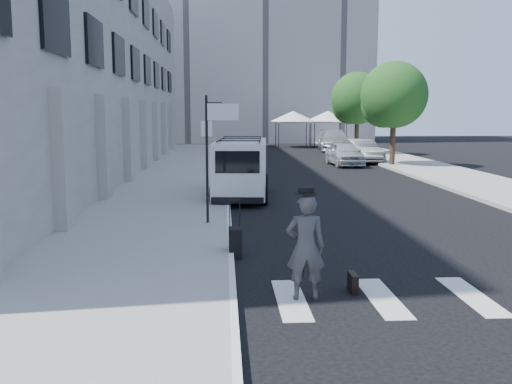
{
  "coord_description": "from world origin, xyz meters",
  "views": [
    {
      "loc": [
        -2.14,
        -12.43,
        3.24
      ],
      "look_at": [
        -1.37,
        1.08,
        1.3
      ],
      "focal_mm": 40.0,
      "sensor_mm": 36.0,
      "label": 1
    }
  ],
  "objects": [
    {
      "name": "tent_right",
      "position": [
        7.2,
        38.5,
        2.71
      ],
      "size": [
        4.0,
        4.0,
        3.2
      ],
      "color": "black",
      "rests_on": "ground"
    },
    {
      "name": "sign_pole",
      "position": [
        -2.36,
        3.2,
        2.65
      ],
      "size": [
        1.03,
        0.07,
        3.5
      ],
      "color": "black",
      "rests_on": "sidewalk_left"
    },
    {
      "name": "parked_car_c",
      "position": [
        6.8,
        33.56,
        0.84
      ],
      "size": [
        2.95,
        6.01,
        1.68
      ],
      "primitive_type": "imported",
      "rotation": [
        0.0,
        0.0,
        -0.11
      ],
      "color": "#96999D",
      "rests_on": "ground"
    },
    {
      "name": "parked_car_b",
      "position": [
        6.47,
        22.86,
        0.73
      ],
      "size": [
        2.09,
        4.59,
        1.46
      ],
      "primitive_type": "imported",
      "rotation": [
        0.0,
        0.0,
        0.13
      ],
      "color": "#595C61",
      "rests_on": "ground"
    },
    {
      "name": "tent_left",
      "position": [
        4.0,
        38.0,
        2.71
      ],
      "size": [
        4.0,
        4.0,
        3.2
      ],
      "color": "black",
      "rests_on": "ground"
    },
    {
      "name": "tree_far",
      "position": [
        7.5,
        29.15,
        3.97
      ],
      "size": [
        3.8,
        3.83,
        6.03
      ],
      "color": "black",
      "rests_on": "ground"
    },
    {
      "name": "briefcase",
      "position": [
        0.16,
        -2.63,
        0.17
      ],
      "size": [
        0.13,
        0.44,
        0.34
      ],
      "primitive_type": "cube",
      "rotation": [
        0.0,
        0.0,
        -0.01
      ],
      "color": "black",
      "rests_on": "ground"
    },
    {
      "name": "building_left",
      "position": [
        -11.5,
        18.0,
        6.0
      ],
      "size": [
        10.0,
        44.0,
        12.0
      ],
      "primitive_type": "cube",
      "color": "gray",
      "rests_on": "ground"
    },
    {
      "name": "parked_car_a",
      "position": [
        5.0,
        20.87,
        0.71
      ],
      "size": [
        1.87,
        4.25,
        1.42
      ],
      "primitive_type": "imported",
      "rotation": [
        0.0,
        0.0,
        0.05
      ],
      "color": "#B3B6BB",
      "rests_on": "ground"
    },
    {
      "name": "tree_near",
      "position": [
        7.5,
        20.15,
        3.97
      ],
      "size": [
        3.8,
        3.83,
        6.03
      ],
      "color": "black",
      "rests_on": "ground"
    },
    {
      "name": "suitcase",
      "position": [
        -1.9,
        -0.06,
        0.34
      ],
      "size": [
        0.29,
        0.46,
        1.26
      ],
      "rotation": [
        0.0,
        0.0,
        0.02
      ],
      "color": "black",
      "rests_on": "ground"
    },
    {
      "name": "ground",
      "position": [
        0.0,
        0.0,
        0.0
      ],
      "size": [
        120.0,
        120.0,
        0.0
      ],
      "primitive_type": "plane",
      "color": "black",
      "rests_on": "ground"
    },
    {
      "name": "cargo_van",
      "position": [
        -1.48,
        8.9,
        1.11
      ],
      "size": [
        2.31,
        5.72,
        2.12
      ],
      "rotation": [
        0.0,
        0.0,
        -0.08
      ],
      "color": "white",
      "rests_on": "ground"
    },
    {
      "name": "businessman",
      "position": [
        -0.76,
        -3.0,
        0.92
      ],
      "size": [
        0.69,
        0.47,
        1.85
      ],
      "primitive_type": "imported",
      "rotation": [
        0.0,
        0.0,
        3.1
      ],
      "color": "#3F3E41",
      "rests_on": "ground"
    },
    {
      "name": "sidewalk_left",
      "position": [
        -4.25,
        16.0,
        0.07
      ],
      "size": [
        4.5,
        48.0,
        0.15
      ],
      "primitive_type": "cube",
      "color": "gray",
      "rests_on": "ground"
    },
    {
      "name": "building_far",
      "position": [
        2.0,
        50.0,
        12.5
      ],
      "size": [
        22.0,
        12.0,
        25.0
      ],
      "primitive_type": "cube",
      "color": "slate",
      "rests_on": "ground"
    },
    {
      "name": "sidewalk_right",
      "position": [
        9.0,
        20.0,
        0.07
      ],
      "size": [
        4.0,
        56.0,
        0.15
      ],
      "primitive_type": "cube",
      "color": "gray",
      "rests_on": "ground"
    }
  ]
}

